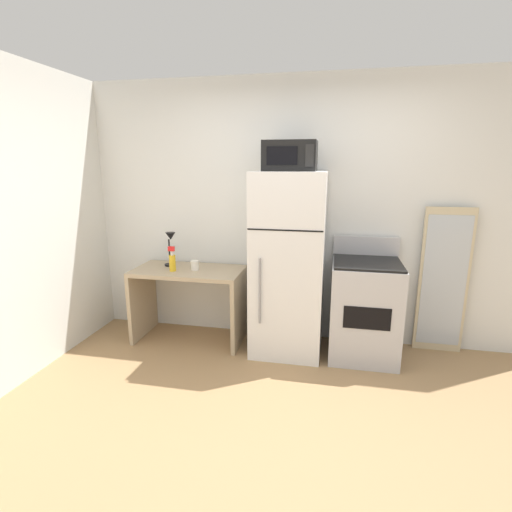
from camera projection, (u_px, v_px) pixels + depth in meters
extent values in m
plane|color=#9E7A51|center=(272.00, 440.00, 2.54)|extent=(12.00, 12.00, 0.00)
cube|color=silver|center=(300.00, 213.00, 3.86)|extent=(5.00, 0.10, 2.60)
cube|color=tan|center=(188.00, 271.00, 3.86)|extent=(1.09, 0.57, 0.04)
cube|color=tan|center=(143.00, 303.00, 4.05)|extent=(0.04, 0.57, 0.71)
cube|color=tan|center=(240.00, 310.00, 3.85)|extent=(0.04, 0.57, 0.71)
cylinder|color=black|center=(170.00, 265.00, 3.99)|extent=(0.11, 0.11, 0.02)
cylinder|color=black|center=(169.00, 252.00, 3.96)|extent=(0.02, 0.02, 0.26)
cone|color=black|center=(170.00, 236.00, 3.90)|extent=(0.10, 0.10, 0.08)
cylinder|color=white|center=(195.00, 265.00, 3.82)|extent=(0.08, 0.08, 0.09)
cylinder|color=yellow|center=(172.00, 263.00, 3.77)|extent=(0.06, 0.06, 0.16)
cylinder|color=white|center=(172.00, 253.00, 3.75)|extent=(0.02, 0.02, 0.04)
cube|color=red|center=(171.00, 249.00, 3.73)|extent=(0.06, 0.03, 0.04)
cube|color=white|center=(288.00, 265.00, 3.61)|extent=(0.66, 0.62, 1.72)
cube|color=black|center=(285.00, 230.00, 3.23)|extent=(0.64, 0.00, 0.01)
cylinder|color=gray|center=(260.00, 291.00, 3.38)|extent=(0.02, 0.02, 0.60)
cube|color=black|center=(290.00, 156.00, 3.36)|extent=(0.46, 0.34, 0.26)
cube|color=black|center=(282.00, 156.00, 3.21)|extent=(0.26, 0.01, 0.15)
cube|color=black|center=(310.00, 155.00, 3.16)|extent=(0.07, 0.01, 0.18)
cube|color=#B7B7BC|center=(364.00, 310.00, 3.58)|extent=(0.62, 0.60, 0.90)
cube|color=black|center=(368.00, 263.00, 3.47)|extent=(0.59, 0.58, 0.02)
cube|color=#B7B7BC|center=(366.00, 246.00, 3.71)|extent=(0.62, 0.04, 0.18)
cube|color=black|center=(367.00, 318.00, 3.28)|extent=(0.40, 0.01, 0.20)
cube|color=#C6B793|center=(443.00, 281.00, 3.63)|extent=(0.44, 0.03, 1.40)
cube|color=#B2BCC6|center=(444.00, 282.00, 3.61)|extent=(0.39, 0.00, 1.26)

